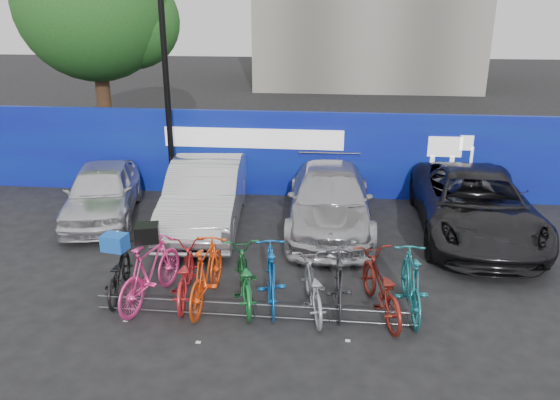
# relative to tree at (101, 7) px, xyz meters

# --- Properties ---
(ground) EXTENTS (100.00, 100.00, 0.00)m
(ground) POSITION_rel_tree_xyz_m (6.77, -10.06, -5.07)
(ground) COLOR black
(ground) RESTS_ON ground
(hoarding) EXTENTS (22.00, 0.18, 2.40)m
(hoarding) POSITION_rel_tree_xyz_m (6.78, -4.06, -3.86)
(hoarding) COLOR navy
(hoarding) RESTS_ON ground
(tree) EXTENTS (5.40, 5.20, 7.80)m
(tree) POSITION_rel_tree_xyz_m (0.00, 0.00, 0.00)
(tree) COLOR #382314
(tree) RESTS_ON ground
(lamppost) EXTENTS (0.25, 0.50, 6.11)m
(lamppost) POSITION_rel_tree_xyz_m (3.57, -4.66, -1.80)
(lamppost) COLOR black
(lamppost) RESTS_ON ground
(bike_rack) EXTENTS (5.60, 0.03, 0.30)m
(bike_rack) POSITION_rel_tree_xyz_m (6.77, -10.66, -4.91)
(bike_rack) COLOR #595B60
(bike_rack) RESTS_ON ground
(car_0) EXTENTS (2.57, 4.34, 1.38)m
(car_0) POSITION_rel_tree_xyz_m (2.23, -6.30, -4.38)
(car_0) COLOR silver
(car_0) RESTS_ON ground
(car_1) EXTENTS (2.12, 4.94, 1.58)m
(car_1) POSITION_rel_tree_xyz_m (4.96, -6.52, -4.28)
(car_1) COLOR #B6B7BC
(car_1) RESTS_ON ground
(car_2) EXTENTS (2.14, 4.95, 1.42)m
(car_2) POSITION_rel_tree_xyz_m (7.96, -6.33, -4.36)
(car_2) COLOR #A9A8AE
(car_2) RESTS_ON ground
(car_3) EXTENTS (2.64, 5.49, 1.51)m
(car_3) POSITION_rel_tree_xyz_m (11.32, -6.44, -4.31)
(car_3) COLOR black
(car_3) RESTS_ON ground
(bike_0) EXTENTS (0.88, 1.79, 0.90)m
(bike_0) POSITION_rel_tree_xyz_m (4.13, -10.06, -4.62)
(bike_0) COLOR black
(bike_0) RESTS_ON ground
(bike_1) EXTENTS (1.03, 2.09, 1.21)m
(bike_1) POSITION_rel_tree_xyz_m (4.82, -10.26, -4.47)
(bike_1) COLOR #F03688
(bike_1) RESTS_ON ground
(bike_2) EXTENTS (0.91, 1.94, 0.98)m
(bike_2) POSITION_rel_tree_xyz_m (5.40, -10.08, -4.58)
(bike_2) COLOR red
(bike_2) RESTS_ON ground
(bike_3) EXTENTS (0.68, 2.00, 1.18)m
(bike_3) POSITION_rel_tree_xyz_m (5.85, -10.22, -4.48)
(bike_3) COLOR #F84710
(bike_3) RESTS_ON ground
(bike_4) EXTENTS (1.12, 2.00, 1.00)m
(bike_4) POSITION_rel_tree_xyz_m (6.50, -10.09, -4.57)
(bike_4) COLOR #176D2F
(bike_4) RESTS_ON ground
(bike_5) EXTENTS (0.83, 1.94, 1.13)m
(bike_5) POSITION_rel_tree_xyz_m (7.00, -10.11, -4.50)
(bike_5) COLOR #1058A9
(bike_5) RESTS_ON ground
(bike_6) EXTENTS (0.95, 1.86, 0.93)m
(bike_6) POSITION_rel_tree_xyz_m (7.75, -10.27, -4.60)
(bike_6) COLOR #95999C
(bike_6) RESTS_ON ground
(bike_7) EXTENTS (0.54, 1.71, 1.02)m
(bike_7) POSITION_rel_tree_xyz_m (8.21, -10.11, -4.56)
(bike_7) COLOR #2A2A2D
(bike_7) RESTS_ON ground
(bike_8) EXTENTS (1.18, 2.12, 1.06)m
(bike_8) POSITION_rel_tree_xyz_m (8.92, -10.24, -4.54)
(bike_8) COLOR maroon
(bike_8) RESTS_ON ground
(bike_9) EXTENTS (0.62, 1.93, 1.14)m
(bike_9) POSITION_rel_tree_xyz_m (9.46, -10.13, -4.50)
(bike_9) COLOR #1A7279
(bike_9) RESTS_ON ground
(cargo_crate) EXTENTS (0.48, 0.39, 0.31)m
(cargo_crate) POSITION_rel_tree_xyz_m (4.13, -10.06, -4.01)
(cargo_crate) COLOR blue
(cargo_crate) RESTS_ON bike_0
(cargo_topcase) EXTENTS (0.50, 0.47, 0.30)m
(cargo_topcase) POSITION_rel_tree_xyz_m (4.82, -10.26, -3.71)
(cargo_topcase) COLOR black
(cargo_topcase) RESTS_ON bike_1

